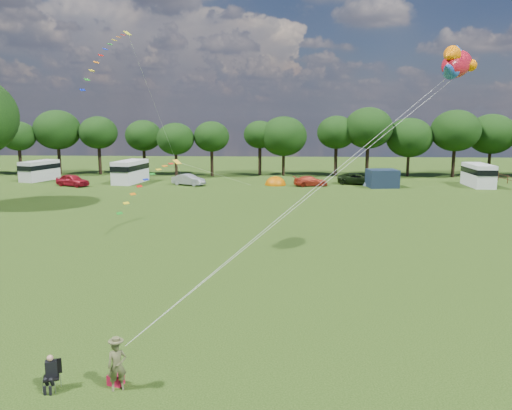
{
  "coord_description": "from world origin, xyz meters",
  "views": [
    {
      "loc": [
        1.5,
        -20.58,
        9.21
      ],
      "look_at": [
        0.0,
        8.0,
        4.0
      ],
      "focal_mm": 35.0,
      "sensor_mm": 36.0,
      "label": 1
    }
  ],
  "objects_px": {
    "car_b": "(188,180)",
    "campervan_a": "(40,170)",
    "camp_chair": "(52,368)",
    "car_d": "(358,179)",
    "kite_flyer": "(117,366)",
    "car_a": "(73,180)",
    "fish_kite": "(455,64)",
    "tent_orange": "(275,185)",
    "campervan_b": "(130,171)",
    "car_c": "(311,181)",
    "tent_greyblue": "(373,185)",
    "campervan_d": "(478,174)"
  },
  "relations": [
    {
      "from": "car_b",
      "to": "campervan_a",
      "type": "height_order",
      "value": "campervan_a"
    },
    {
      "from": "camp_chair",
      "to": "car_d",
      "type": "bearing_deg",
      "value": 48.48
    },
    {
      "from": "campervan_a",
      "to": "kite_flyer",
      "type": "xyz_separation_m",
      "value": [
        28.73,
        -53.14,
        -0.62
      ]
    },
    {
      "from": "car_a",
      "to": "kite_flyer",
      "type": "bearing_deg",
      "value": -133.07
    },
    {
      "from": "car_b",
      "to": "fish_kite",
      "type": "height_order",
      "value": "fish_kite"
    },
    {
      "from": "tent_orange",
      "to": "campervan_a",
      "type": "bearing_deg",
      "value": 175.27
    },
    {
      "from": "campervan_b",
      "to": "camp_chair",
      "type": "distance_m",
      "value": 53.04
    },
    {
      "from": "kite_flyer",
      "to": "car_c",
      "type": "bearing_deg",
      "value": 56.07
    },
    {
      "from": "car_c",
      "to": "tent_greyblue",
      "type": "height_order",
      "value": "car_c"
    },
    {
      "from": "car_a",
      "to": "camp_chair",
      "type": "distance_m",
      "value": 51.6
    },
    {
      "from": "car_a",
      "to": "car_c",
      "type": "bearing_deg",
      "value": -64.27
    },
    {
      "from": "campervan_a",
      "to": "campervan_b",
      "type": "distance_m",
      "value": 13.68
    },
    {
      "from": "campervan_a",
      "to": "tent_greyblue",
      "type": "relative_size",
      "value": 1.96
    },
    {
      "from": "tent_orange",
      "to": "fish_kite",
      "type": "height_order",
      "value": "fish_kite"
    },
    {
      "from": "camp_chair",
      "to": "tent_orange",
      "type": "bearing_deg",
      "value": 59.86
    },
    {
      "from": "car_b",
      "to": "campervan_b",
      "type": "xyz_separation_m",
      "value": [
        -8.35,
        1.98,
        0.91
      ]
    },
    {
      "from": "campervan_a",
      "to": "campervan_b",
      "type": "height_order",
      "value": "campervan_b"
    },
    {
      "from": "tent_orange",
      "to": "car_d",
      "type": "bearing_deg",
      "value": 5.65
    },
    {
      "from": "tent_orange",
      "to": "camp_chair",
      "type": "relative_size",
      "value": 2.48
    },
    {
      "from": "campervan_a",
      "to": "kite_flyer",
      "type": "distance_m",
      "value": 60.42
    },
    {
      "from": "campervan_a",
      "to": "campervan_b",
      "type": "bearing_deg",
      "value": -80.05
    },
    {
      "from": "tent_orange",
      "to": "car_a",
      "type": "bearing_deg",
      "value": -174.19
    },
    {
      "from": "campervan_a",
      "to": "fish_kite",
      "type": "xyz_separation_m",
      "value": [
        43.74,
        -39.42,
        10.48
      ]
    },
    {
      "from": "kite_flyer",
      "to": "tent_orange",
      "type": "bearing_deg",
      "value": 61.39
    },
    {
      "from": "kite_flyer",
      "to": "campervan_d",
      "type": "bearing_deg",
      "value": 35.09
    },
    {
      "from": "tent_greyblue",
      "to": "fish_kite",
      "type": "bearing_deg",
      "value": -93.94
    },
    {
      "from": "campervan_d",
      "to": "fish_kite",
      "type": "height_order",
      "value": "fish_kite"
    },
    {
      "from": "tent_greyblue",
      "to": "kite_flyer",
      "type": "bearing_deg",
      "value": -109.2
    },
    {
      "from": "car_d",
      "to": "tent_orange",
      "type": "height_order",
      "value": "car_d"
    },
    {
      "from": "car_a",
      "to": "car_d",
      "type": "distance_m",
      "value": 37.56
    },
    {
      "from": "campervan_b",
      "to": "car_b",
      "type": "bearing_deg",
      "value": -92.83
    },
    {
      "from": "campervan_a",
      "to": "kite_flyer",
      "type": "bearing_deg",
      "value": -134.16
    },
    {
      "from": "car_c",
      "to": "kite_flyer",
      "type": "xyz_separation_m",
      "value": [
        -9.24,
        -49.47,
        0.23
      ]
    },
    {
      "from": "kite_flyer",
      "to": "camp_chair",
      "type": "bearing_deg",
      "value": 158.64
    },
    {
      "from": "car_d",
      "to": "campervan_b",
      "type": "relative_size",
      "value": 0.83
    },
    {
      "from": "tent_greyblue",
      "to": "kite_flyer",
      "type": "height_order",
      "value": "kite_flyer"
    },
    {
      "from": "car_d",
      "to": "campervan_d",
      "type": "distance_m",
      "value": 15.33
    },
    {
      "from": "car_c",
      "to": "car_d",
      "type": "height_order",
      "value": "car_d"
    },
    {
      "from": "car_c",
      "to": "tent_greyblue",
      "type": "relative_size",
      "value": 1.37
    },
    {
      "from": "tent_greyblue",
      "to": "car_d",
      "type": "bearing_deg",
      "value": 149.14
    },
    {
      "from": "car_d",
      "to": "kite_flyer",
      "type": "bearing_deg",
      "value": 177.3
    },
    {
      "from": "car_d",
      "to": "fish_kite",
      "type": "height_order",
      "value": "fish_kite"
    },
    {
      "from": "car_c",
      "to": "tent_greyblue",
      "type": "bearing_deg",
      "value": -96.56
    },
    {
      "from": "campervan_b",
      "to": "fish_kite",
      "type": "distance_m",
      "value": 49.33
    },
    {
      "from": "car_c",
      "to": "car_d",
      "type": "distance_m",
      "value": 6.71
    },
    {
      "from": "car_b",
      "to": "campervan_b",
      "type": "relative_size",
      "value": 0.63
    },
    {
      "from": "tent_greyblue",
      "to": "kite_flyer",
      "type": "relative_size",
      "value": 1.8
    },
    {
      "from": "campervan_a",
      "to": "camp_chair",
      "type": "relative_size",
      "value": 4.87
    },
    {
      "from": "campervan_a",
      "to": "tent_orange",
      "type": "distance_m",
      "value": 33.52
    },
    {
      "from": "car_b",
      "to": "campervan_d",
      "type": "xyz_separation_m",
      "value": [
        37.73,
        0.95,
        0.83
      ]
    }
  ]
}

